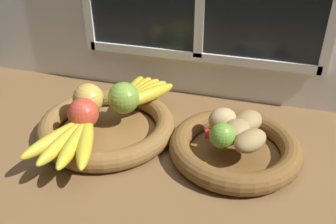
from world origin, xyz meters
TOP-DOWN VIEW (x-y plane):
  - ground_plane at (0.00, 0.00)cm, footprint 140.00×90.00cm
  - fruit_bowl_left at (-16.26, 2.10)cm, footprint 32.75×32.75cm
  - fruit_bowl_right at (14.32, 2.10)cm, footprint 28.87×28.87cm
  - apple_green_back at (-13.08, 5.72)cm, footprint 7.63×7.63cm
  - apple_golden_left at (-21.06, 3.22)cm, footprint 7.36×7.36cm
  - apple_red_front at (-19.14, -3.00)cm, footprint 6.99×6.99cm
  - banana_bunch_front at (-18.16, -10.49)cm, footprint 15.73×19.44cm
  - banana_bunch_back at (-11.59, 13.16)cm, footprint 12.62×17.98cm
  - potato_small at (17.47, -1.04)cm, footprint 8.81×9.80cm
  - potato_oblong at (10.77, 4.86)cm, footprint 8.07×7.76cm
  - potato_back at (16.28, 6.43)cm, footprint 7.98×9.13cm
  - potato_large at (14.32, 2.10)cm, footprint 7.41×8.08cm
  - lime_near at (11.77, -1.71)cm, footprint 5.37×5.37cm
  - chili_pepper at (14.05, 0.61)cm, footprint 12.26×2.60cm

SIDE VIEW (x-z plane):
  - ground_plane at x=0.00cm, z-range -3.00..0.00cm
  - fruit_bowl_left at x=-16.26cm, z-range -0.18..4.47cm
  - fruit_bowl_right at x=14.32cm, z-range -0.17..4.48cm
  - chili_pepper at x=14.05cm, z-range 4.65..6.80cm
  - banana_bunch_front at x=-18.16cm, z-range 4.65..7.81cm
  - banana_bunch_back at x=-11.59cm, z-range 4.65..8.02cm
  - potato_small at x=17.47cm, z-range 4.65..8.82cm
  - potato_back at x=16.28cm, z-range 4.65..8.85cm
  - potato_large at x=14.32cm, z-range 4.65..8.91cm
  - potato_oblong at x=10.77cm, z-range 4.65..9.79cm
  - lime_near at x=11.77cm, z-range 4.65..10.02cm
  - apple_red_front at x=-19.14cm, z-range 4.65..11.64cm
  - apple_golden_left at x=-21.06cm, z-range 4.65..12.00cm
  - apple_green_back at x=-13.08cm, z-range 4.65..12.28cm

